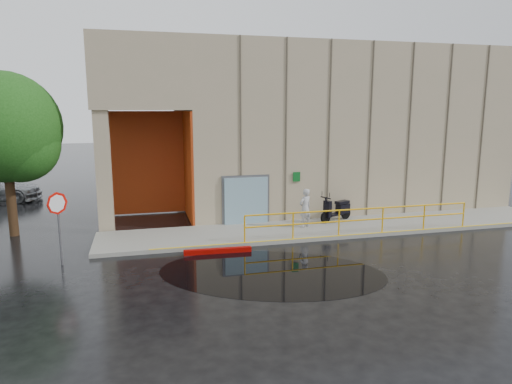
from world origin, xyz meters
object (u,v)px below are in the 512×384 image
(person, at_px, (305,208))
(stop_sign, at_px, (58,212))
(tree_near, at_px, (8,132))
(scooter, at_px, (337,203))
(red_curb, at_px, (218,251))

(person, xyz_separation_m, stop_sign, (-9.24, -2.16, 0.83))
(person, xyz_separation_m, tree_near, (-11.53, 2.13, 3.21))
(scooter, distance_m, red_curb, 6.51)
(scooter, bearing_deg, person, 178.14)
(person, relative_size, tree_near, 0.25)
(red_curb, bearing_deg, stop_sign, 179.69)
(stop_sign, bearing_deg, tree_near, 96.97)
(tree_near, bearing_deg, scooter, -6.42)
(scooter, bearing_deg, stop_sign, 171.95)
(person, height_order, red_curb, person)
(person, xyz_separation_m, red_curb, (-4.08, -2.18, -0.87))
(stop_sign, bearing_deg, scooter, -6.81)
(red_curb, xyz_separation_m, tree_near, (-7.45, 4.32, 4.09))
(scooter, xyz_separation_m, stop_sign, (-10.96, -2.80, 0.85))
(person, distance_m, scooter, 1.83)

